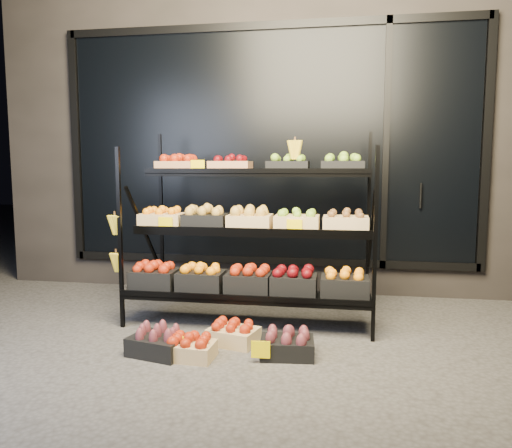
% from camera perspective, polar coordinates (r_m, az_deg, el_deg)
% --- Properties ---
extents(ground, '(24.00, 24.00, 0.00)m').
position_cam_1_polar(ground, '(3.95, -2.08, -13.26)').
color(ground, '#514F4C').
rests_on(ground, ground).
extents(building, '(6.00, 2.08, 3.50)m').
position_cam_1_polar(building, '(6.29, 2.70, 10.32)').
color(building, '#2D2826').
rests_on(building, ground).
extents(display_rack, '(2.18, 1.02, 1.69)m').
position_cam_1_polar(display_rack, '(4.34, -0.69, -0.73)').
color(display_rack, black).
rests_on(display_rack, ground).
extents(tag_floor_a, '(0.13, 0.01, 0.12)m').
position_cam_1_polar(tag_floor_a, '(3.65, -8.48, -14.07)').
color(tag_floor_a, '#F9D700').
rests_on(tag_floor_a, ground).
extents(tag_floor_b, '(0.13, 0.01, 0.12)m').
position_cam_1_polar(tag_floor_b, '(3.52, 0.53, -14.76)').
color(tag_floor_b, '#F9D700').
rests_on(tag_floor_b, ground).
extents(floor_crate_left, '(0.35, 0.27, 0.18)m').
position_cam_1_polar(floor_crate_left, '(3.63, -7.52, -13.76)').
color(floor_crate_left, '#D3B27A').
rests_on(floor_crate_left, ground).
extents(floor_crate_midleft, '(0.45, 0.37, 0.20)m').
position_cam_1_polar(floor_crate_midleft, '(3.74, -11.10, -13.07)').
color(floor_crate_midleft, black).
rests_on(floor_crate_midleft, ground).
extents(floor_crate_midright, '(0.41, 0.35, 0.19)m').
position_cam_1_polar(floor_crate_midright, '(3.88, -2.61, -12.31)').
color(floor_crate_midright, '#D3B27A').
rests_on(floor_crate_midright, ground).
extents(floor_crate_right, '(0.40, 0.31, 0.19)m').
position_cam_1_polar(floor_crate_right, '(3.64, 3.59, -13.53)').
color(floor_crate_right, black).
rests_on(floor_crate_right, ground).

